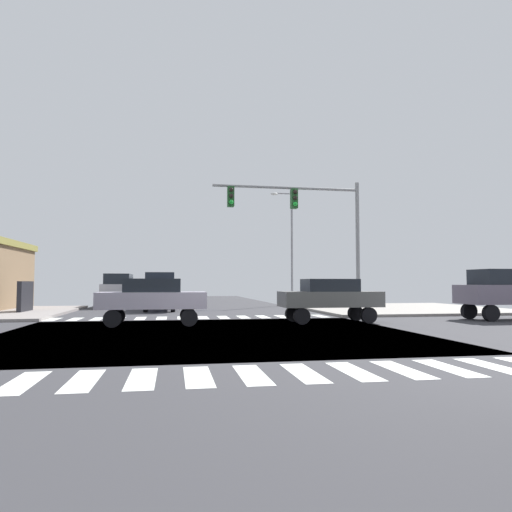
# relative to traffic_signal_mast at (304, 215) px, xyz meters

# --- Properties ---
(ground) EXTENTS (90.00, 90.00, 0.05)m
(ground) POSITION_rel_traffic_signal_mast_xyz_m (-5.31, -6.94, -5.19)
(ground) COLOR #353539
(sidewalk_corner_ne) EXTENTS (12.00, 12.00, 0.14)m
(sidewalk_corner_ne) POSITION_rel_traffic_signal_mast_xyz_m (7.69, 5.06, -5.09)
(sidewalk_corner_ne) COLOR gray
(sidewalk_corner_ne) RESTS_ON ground
(crosswalk_near) EXTENTS (13.50, 2.00, 0.01)m
(crosswalk_near) POSITION_rel_traffic_signal_mast_xyz_m (-5.56, -14.24, -5.16)
(crosswalk_near) COLOR silver
(crosswalk_near) RESTS_ON ground
(crosswalk_far) EXTENTS (13.50, 2.00, 0.01)m
(crosswalk_far) POSITION_rel_traffic_signal_mast_xyz_m (-5.56, 0.36, -5.16)
(crosswalk_far) COLOR silver
(crosswalk_far) RESTS_ON ground
(traffic_signal_mast) EXTENTS (7.66, 0.55, 6.95)m
(traffic_signal_mast) POSITION_rel_traffic_signal_mast_xyz_m (0.00, 0.00, 0.00)
(traffic_signal_mast) COLOR gray
(traffic_signal_mast) RESTS_ON ground
(street_lamp) EXTENTS (1.78, 0.32, 8.78)m
(street_lamp) POSITION_rel_traffic_signal_mast_xyz_m (2.33, 12.39, 0.03)
(street_lamp) COLOR gray
(street_lamp) RESTS_ON ground
(suv_nearside_1) EXTENTS (1.96, 4.60, 2.34)m
(suv_nearside_1) POSITION_rel_traffic_signal_mast_xyz_m (-7.31, 6.77, -3.77)
(suv_nearside_1) COLOR black
(suv_nearside_1) RESTS_ON ground
(suv_farside_2) EXTENTS (1.96, 4.60, 2.34)m
(suv_farside_2) POSITION_rel_traffic_signal_mast_xyz_m (-10.31, 11.33, -3.77)
(suv_farside_2) COLOR black
(suv_farside_2) RESTS_ON ground
(suv_crossing_3) EXTENTS (4.60, 1.96, 2.34)m
(suv_crossing_3) POSITION_rel_traffic_signal_mast_xyz_m (8.93, -3.44, -3.77)
(suv_crossing_3) COLOR black
(suv_crossing_3) RESTS_ON ground
(sedan_queued_1) EXTENTS (1.80, 4.30, 1.88)m
(sedan_queued_1) POSITION_rel_traffic_signal_mast_xyz_m (-10.31, 25.70, -4.05)
(sedan_queued_1) COLOR black
(sedan_queued_1) RESTS_ON ground
(suv_trailing_4) EXTENTS (1.96, 4.60, 2.34)m
(suv_trailing_4) POSITION_rel_traffic_signal_mast_xyz_m (-7.31, 32.51, -3.77)
(suv_trailing_4) COLOR black
(suv_trailing_4) RESTS_ON ground
(sedan_middle_3) EXTENTS (4.30, 1.80, 1.88)m
(sedan_middle_3) POSITION_rel_traffic_signal_mast_xyz_m (-7.35, -3.44, -4.05)
(sedan_middle_3) COLOR black
(sedan_middle_3) RESTS_ON ground
(sedan_inner_4) EXTENTS (4.30, 1.80, 1.88)m
(sedan_inner_4) POSITION_rel_traffic_signal_mast_xyz_m (0.18, -3.44, -4.05)
(sedan_inner_4) COLOR black
(sedan_inner_4) RESTS_ON ground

